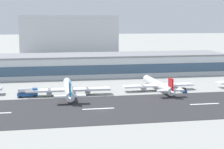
# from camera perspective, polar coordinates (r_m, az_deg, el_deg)

# --- Properties ---
(ground_plane) EXTENTS (1400.00, 1400.00, 0.00)m
(ground_plane) POSITION_cam_1_polar(r_m,az_deg,el_deg) (127.59, -1.66, -5.90)
(ground_plane) COLOR #9E9E99
(runway_strip) EXTENTS (800.00, 41.48, 0.08)m
(runway_strip) POSITION_cam_1_polar(r_m,az_deg,el_deg) (129.65, -1.81, -5.64)
(runway_strip) COLOR #2D2D30
(runway_strip) RESTS_ON ground_plane
(runway_centreline_dash_4) EXTENTS (12.00, 1.20, 0.01)m
(runway_centreline_dash_4) POSITION_cam_1_polar(r_m,az_deg,el_deg) (129.50, -2.26, -5.64)
(runway_centreline_dash_4) COLOR white
(runway_centreline_dash_4) RESTS_ON runway_strip
(runway_centreline_dash_5) EXTENTS (12.00, 1.20, 0.01)m
(runway_centreline_dash_5) POSITION_cam_1_polar(r_m,az_deg,el_deg) (141.32, 14.98, -4.70)
(runway_centreline_dash_5) COLOR white
(runway_centreline_dash_5) RESTS_ON runway_strip
(terminal_building) EXTENTS (151.82, 30.29, 12.43)m
(terminal_building) POSITION_cam_1_polar(r_m,az_deg,el_deg) (208.90, -1.80, 1.67)
(terminal_building) COLOR silver
(terminal_building) RESTS_ON ground_plane
(distant_hotel_block) EXTENTS (90.36, 25.37, 36.87)m
(distant_hotel_block) POSITION_cam_1_polar(r_m,az_deg,el_deg) (331.83, -7.03, 6.42)
(distant_hotel_block) COLOR #BCBCC1
(distant_hotel_block) RESTS_ON ground_plane
(airliner_blue_tail_gate_1) EXTENTS (36.84, 41.89, 8.74)m
(airliner_blue_tail_gate_1) POSITION_cam_1_polar(r_m,az_deg,el_deg) (152.17, -7.16, -2.45)
(airliner_blue_tail_gate_1) COLOR silver
(airliner_blue_tail_gate_1) RESTS_ON ground_plane
(airliner_red_tail_gate_2) EXTENTS (34.16, 39.77, 8.30)m
(airliner_red_tail_gate_2) POSITION_cam_1_polar(r_m,az_deg,el_deg) (163.17, 7.72, -1.74)
(airliner_red_tail_gate_2) COLOR white
(airliner_red_tail_gate_2) RESTS_ON ground_plane
(service_baggage_tug_0) EXTENTS (2.16, 3.35, 2.20)m
(service_baggage_tug_0) POSITION_cam_1_polar(r_m,az_deg,el_deg) (161.22, 11.73, -2.56)
(service_baggage_tug_0) COLOR #23569E
(service_baggage_tug_0) RESTS_ON ground_plane
(service_fuel_truck_1) EXTENTS (8.77, 3.77, 3.95)m
(service_fuel_truck_1) POSITION_cam_1_polar(r_m,az_deg,el_deg) (153.13, -13.75, -2.86)
(service_fuel_truck_1) COLOR #23569E
(service_fuel_truck_1) RESTS_ON ground_plane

